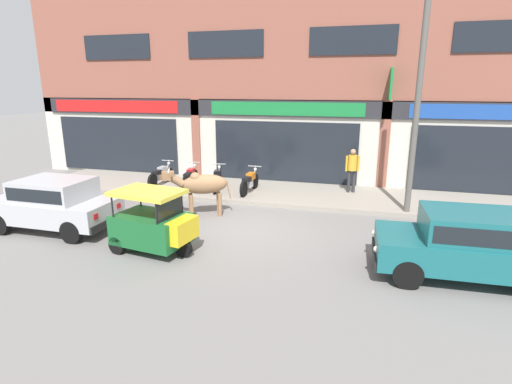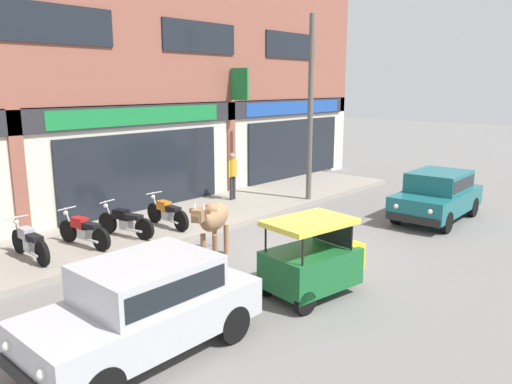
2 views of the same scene
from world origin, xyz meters
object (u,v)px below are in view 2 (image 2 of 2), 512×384
Objects in this scene: car_0 at (438,193)px; motorcycle_2 at (125,222)px; car_1 at (145,303)px; utility_pole at (310,110)px; pedestrian at (232,171)px; cow at (213,218)px; motorcycle_1 at (84,231)px; motorcycle_0 at (29,243)px; auto_rickshaw at (314,262)px; motorcycle_3 at (167,213)px.

car_0 is 2.05× the size of motorcycle_2.
motorcycle_2 is (-7.45, 5.11, -0.29)m from car_0.
utility_pole is at bearing 22.53° from car_1.
pedestrian is at bearing 113.08° from car_0.
utility_pole is at bearing -8.18° from motorcycle_2.
cow is at bearing -163.92° from utility_pole.
pedestrian is at bearing 8.22° from motorcycle_1.
car_1 reaches higher than motorcycle_0.
cow is at bearing 89.05° from auto_rickshaw.
utility_pole reaches higher than car_0.
cow is 1.07× the size of motorcycle_3.
pedestrian is (7.81, 5.87, 0.31)m from car_1.
car_0 is 0.60× the size of utility_pole.
motorcycle_3 is at bearing -3.12° from motorcycle_2.
motorcycle_0 and motorcycle_3 have the same top height.
cow is at bearing -105.74° from motorcycle_3.
motorcycle_0 is at bearing -173.71° from pedestrian.
auto_rickshaw is 1.30× the size of pedestrian.
auto_rickshaw reaches higher than car_1.
utility_pole reaches higher than motorcycle_0.
pedestrian reaches higher than motorcycle_0.
motorcycle_1 is 8.29m from utility_pole.
utility_pole is (9.08, -1.08, 2.64)m from motorcycle_0.
car_1 is 2.03× the size of motorcycle_2.
auto_rickshaw is (3.43, -0.60, -0.15)m from car_1.
car_1 reaches higher than motorcycle_2.
motorcycle_3 is 6.06m from utility_pole.
car_1 is 10.66m from utility_pole.
car_0 and car_1 have the same top height.
car_1 is 5.76m from motorcycle_2.
motorcycle_2 is at bearing -3.11° from motorcycle_1.
car_1 is 9.78m from pedestrian.
motorcycle_1 is at bearing 106.15° from auto_rickshaw.
auto_rickshaw is 1.17× the size of motorcycle_2.
motorcycle_0 is at bearing 136.03° from cow.
motorcycle_0 is 0.30× the size of utility_pole.
motorcycle_2 is at bearing 176.88° from motorcycle_3.
utility_pole reaches higher than cow.
motorcycle_1 is 0.30× the size of utility_pole.
car_1 is 5.33m from motorcycle_1.
motorcycle_0 is at bearing 84.07° from car_1.
utility_pole is (6.12, 1.77, 2.17)m from cow.
motorcycle_2 is at bearing 59.27° from car_1.
motorcycle_3 is at bearing 74.26° from cow.
cow is 6.73m from utility_pole.
auto_rickshaw is at bearing -62.87° from motorcycle_0.
motorcycle_1 is 2.42m from motorcycle_3.
pedestrian is (4.33, 3.65, 0.12)m from cow.
cow reaches higher than car_0.
pedestrian is at bearing 6.29° from motorcycle_0.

